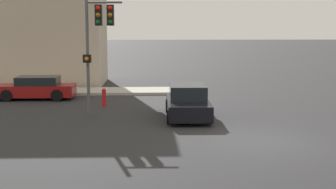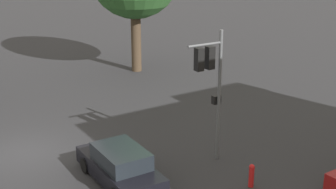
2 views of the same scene
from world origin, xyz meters
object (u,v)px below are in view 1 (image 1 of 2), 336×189
object	(u,v)px
fire_hydrant	(104,97)
parked_car_0	(36,88)
crossing_car_0	(188,102)
traffic_signal	(98,30)

from	to	relation	value
fire_hydrant	parked_car_0	bearing A→B (deg)	56.43
fire_hydrant	crossing_car_0	bearing A→B (deg)	-127.27
traffic_signal	fire_hydrant	xyz separation A→B (m)	(2.63, 0.05, -3.32)
crossing_car_0	parked_car_0	size ratio (longest dim) A/B	1.03
traffic_signal	parked_car_0	distance (m)	7.37
parked_car_0	fire_hydrant	distance (m)	4.79
parked_car_0	crossing_car_0	bearing A→B (deg)	144.38
crossing_car_0	fire_hydrant	distance (m)	4.96
parked_car_0	fire_hydrant	size ratio (longest dim) A/B	4.68
traffic_signal	parked_car_0	xyz separation A→B (m)	(5.28, 4.03, -3.19)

